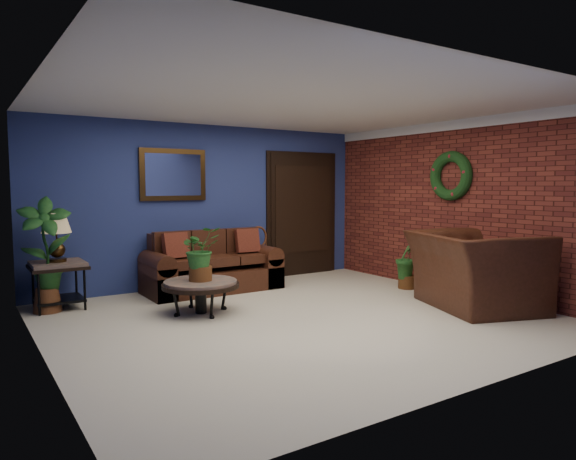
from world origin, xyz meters
TOP-DOWN VIEW (x-y plane):
  - floor at (0.00, 0.00)m, footprint 5.50×5.50m
  - wall_back at (0.00, 2.50)m, footprint 5.50×0.04m
  - wall_left at (-2.75, 0.00)m, footprint 0.04×5.00m
  - wall_right_brick at (2.75, 0.00)m, footprint 0.04×5.00m
  - ceiling at (0.00, 0.00)m, footprint 5.50×5.00m
  - crown_molding at (2.72, 0.00)m, footprint 0.03×5.00m
  - wall_mirror at (-0.60, 2.46)m, footprint 1.02×0.06m
  - closet_door at (1.75, 2.47)m, footprint 1.44×0.06m
  - wreath at (2.69, 0.05)m, footprint 0.16×0.72m
  - sofa at (-0.19, 2.07)m, footprint 1.98×0.86m
  - coffee_table at (-0.88, 0.86)m, footprint 0.94×0.94m
  - end_table at (-2.30, 2.05)m, footprint 0.66×0.66m
  - table_lamp at (-2.30, 2.05)m, footprint 0.36×0.36m
  - side_chair at (0.73, 2.12)m, footprint 0.44×0.44m
  - armchair at (2.15, -0.81)m, footprint 1.73×1.84m
  - coffee_plant at (-0.88, 0.86)m, footprint 0.51×0.46m
  - floor_plant at (2.35, 0.54)m, footprint 0.38×0.31m
  - tall_plant at (-2.45, 1.95)m, footprint 0.70×0.55m

SIDE VIEW (x-z plane):
  - floor at x=0.00m, z-range 0.00..0.00m
  - sofa at x=-0.19m, z-range -0.15..0.74m
  - coffee_table at x=-0.88m, z-range 0.14..0.55m
  - floor_plant at x=2.35m, z-range 0.01..0.83m
  - end_table at x=-2.30m, z-range 0.16..0.76m
  - armchair at x=2.15m, z-range 0.00..0.97m
  - side_chair at x=0.73m, z-range 0.06..0.97m
  - coffee_plant at x=-0.88m, z-range 0.43..1.09m
  - tall_plant at x=-2.45m, z-range 0.06..1.49m
  - table_lamp at x=-2.30m, z-range 0.69..1.28m
  - closet_door at x=1.75m, z-range -0.04..2.14m
  - wall_back at x=0.00m, z-range 0.00..2.50m
  - wall_left at x=-2.75m, z-range 0.00..2.50m
  - wall_right_brick at x=2.75m, z-range 0.00..2.50m
  - wreath at x=2.69m, z-range 1.34..2.06m
  - wall_mirror at x=-0.60m, z-range 1.33..2.10m
  - crown_molding at x=2.72m, z-range 2.36..2.50m
  - ceiling at x=0.00m, z-range 2.49..2.51m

